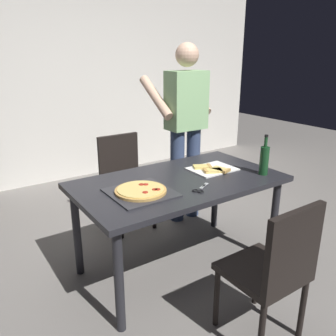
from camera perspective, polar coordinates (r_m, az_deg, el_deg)
The scene contains 10 objects.
ground_plane at distance 2.94m, azimuth 1.71°, elevation -15.78°, with size 12.00×12.00×0.00m, color gray.
back_wall at distance 4.79m, azimuth -17.24°, elevation 14.63°, with size 6.40×0.10×2.80m, color silver.
dining_table at distance 2.62m, azimuth 1.84°, elevation -3.54°, with size 1.56×0.88×0.75m.
chair_near_camera at distance 2.10m, azimuth 17.25°, elevation -15.26°, with size 0.42×0.42×0.90m.
chair_far_side at distance 3.42m, azimuth -7.29°, elevation -1.19°, with size 0.42×0.42×0.90m.
person_serving_pizza at distance 3.40m, azimuth 2.83°, elevation 7.35°, with size 0.55×0.54×1.75m.
pepperoni_pizza_on_tray at distance 2.34m, azimuth -4.53°, elevation -3.84°, with size 0.41×0.41×0.04m.
pizza_slices_on_towel at distance 2.81m, azimuth 7.31°, elevation -0.17°, with size 0.36×0.30×0.03m.
wine_bottle at distance 2.77m, azimuth 15.63°, elevation 1.34°, with size 0.07×0.07×0.32m.
kitchen_scissors at distance 2.40m, azimuth 5.33°, elevation -3.50°, with size 0.19×0.14×0.01m.
Camera 1 is at (-1.43, -1.96, 1.65)m, focal length 36.85 mm.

